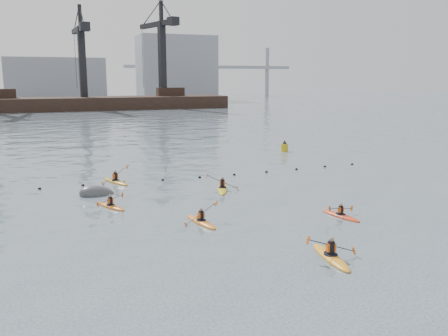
{
  "coord_description": "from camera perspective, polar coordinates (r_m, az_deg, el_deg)",
  "views": [
    {
      "loc": [
        -10.64,
        -13.07,
        7.94
      ],
      "look_at": [
        -0.93,
        11.9,
        2.8
      ],
      "focal_mm": 38.0,
      "sensor_mm": 36.0,
      "label": 1
    }
  ],
  "objects": [
    {
      "name": "kayaker_0",
      "position": [
        26.46,
        -2.76,
        -6.41
      ],
      "size": [
        2.13,
        3.12,
        1.24
      ],
      "rotation": [
        0.0,
        0.0,
        0.19
      ],
      "color": "orange",
      "rests_on": "ground"
    },
    {
      "name": "kayaker_1",
      "position": [
        22.0,
        12.71,
        -10.28
      ],
      "size": [
        2.4,
        3.57,
        1.26
      ],
      "rotation": [
        0.0,
        0.0,
        -0.15
      ],
      "color": "orange",
      "rests_on": "ground"
    },
    {
      "name": "barge_pier",
      "position": [
        123.66,
        -16.53,
        7.61
      ],
      "size": [
        72.0,
        19.3,
        29.5
      ],
      "color": "black",
      "rests_on": "ground"
    },
    {
      "name": "kayaker_3",
      "position": [
        33.99,
        -0.2,
        -2.47
      ],
      "size": [
        2.25,
        3.41,
        1.32
      ],
      "rotation": [
        0.0,
        0.0,
        -0.37
      ],
      "color": "gold",
      "rests_on": "ground"
    },
    {
      "name": "kayaker_5",
      "position": [
        37.31,
        -12.92,
        -1.55
      ],
      "size": [
        2.27,
        3.42,
        1.39
      ],
      "rotation": [
        0.0,
        0.0,
        0.37
      ],
      "color": "#C68517",
      "rests_on": "ground"
    },
    {
      "name": "kayaker_4",
      "position": [
        28.38,
        13.84,
        -5.53
      ],
      "size": [
        1.92,
        2.93,
        0.92
      ],
      "rotation": [
        0.0,
        0.0,
        3.35
      ],
      "color": "red",
      "rests_on": "ground"
    },
    {
      "name": "float_line",
      "position": [
        37.86,
        -5.23,
        -1.25
      ],
      "size": [
        33.24,
        0.73,
        0.24
      ],
      "color": "black",
      "rests_on": "ground"
    },
    {
      "name": "ground",
      "position": [
        18.63,
        16.72,
        -14.85
      ],
      "size": [
        400.0,
        400.0,
        0.0
      ],
      "primitive_type": "plane",
      "color": "#384852",
      "rests_on": "ground"
    },
    {
      "name": "mooring_buoy",
      "position": [
        33.84,
        -14.99,
        -3.09
      ],
      "size": [
        2.85,
        1.78,
        1.73
      ],
      "primitive_type": "ellipsoid",
      "rotation": [
        0.0,
        0.21,
        0.12
      ],
      "color": "#37393C",
      "rests_on": "ground"
    },
    {
      "name": "skyline",
      "position": [
        163.86,
        -17.05,
        10.85
      ],
      "size": [
        141.0,
        28.0,
        22.0
      ],
      "color": "gray",
      "rests_on": "ground"
    },
    {
      "name": "nav_buoy",
      "position": [
        52.03,
        7.28,
        2.46
      ],
      "size": [
        0.77,
        0.77,
        1.4
      ],
      "color": "#C29513",
      "rests_on": "ground"
    },
    {
      "name": "kayaker_2",
      "position": [
        30.37,
        -13.49,
        -4.43
      ],
      "size": [
        1.77,
        2.81,
        0.91
      ],
      "rotation": [
        0.0,
        0.0,
        0.46
      ],
      "color": "orange",
      "rests_on": "ground"
    }
  ]
}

